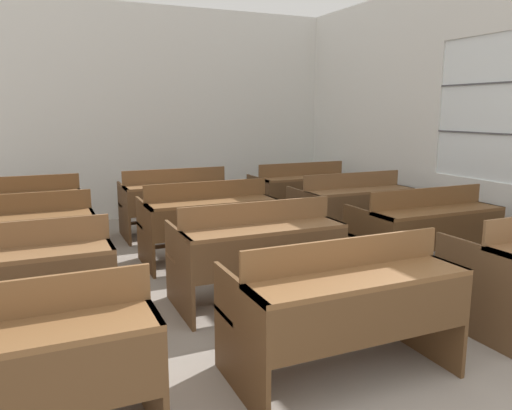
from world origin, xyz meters
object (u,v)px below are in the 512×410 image
object	(u,v)px
bench_front_left	(4,368)
wastepaper_bin	(313,197)
bench_front_center	(343,304)
bench_back_left	(19,211)
bench_third_right	(351,206)
bench_second_left	(11,280)
bench_second_right	(425,229)
bench_back_center	(176,200)
bench_second_center	(257,249)
bench_third_center	(207,219)
bench_back_right	(301,191)
bench_third_left	(16,238)

from	to	relation	value
bench_front_left	wastepaper_bin	distance (m)	6.23
bench_front_center	bench_back_left	size ratio (longest dim) A/B	1.00
bench_third_right	bench_front_center	bearing A→B (deg)	-125.47
bench_second_left	bench_back_left	size ratio (longest dim) A/B	1.00
bench_second_right	bench_back_center	size ratio (longest dim) A/B	1.00
bench_second_center	bench_second_right	world-z (taller)	same
bench_front_left	bench_third_center	size ratio (longest dim) A/B	1.00
wastepaper_bin	bench_second_left	bearing A→B (deg)	-142.18
bench_front_center	wastepaper_bin	size ratio (longest dim) A/B	3.49
bench_back_left	bench_third_right	bearing A→B (deg)	-19.23
bench_front_left	wastepaper_bin	world-z (taller)	bench_front_left
bench_front_center	bench_second_left	bearing A→B (deg)	145.11
bench_third_center	bench_back_center	size ratio (longest dim) A/B	1.00
bench_third_center	bench_back_right	xyz separation A→B (m)	(1.77, 1.21, 0.00)
bench_second_center	bench_third_right	bearing A→B (deg)	35.05
bench_front_left	bench_third_left	size ratio (longest dim) A/B	1.00
bench_second_left	wastepaper_bin	size ratio (longest dim) A/B	3.49
bench_second_center	bench_second_left	bearing A→B (deg)	-179.78
bench_front_center	wastepaper_bin	bearing A→B (deg)	61.43
bench_second_left	bench_second_center	size ratio (longest dim) A/B	1.00
bench_third_right	bench_second_right	bearing A→B (deg)	-91.00
bench_front_center	bench_third_center	xyz separation A→B (m)	(0.00, 2.49, 0.00)
bench_third_center	bench_second_left	bearing A→B (deg)	-145.04
bench_second_left	bench_second_right	size ratio (longest dim) A/B	1.00
bench_back_center	bench_second_left	bearing A→B (deg)	-125.74
bench_second_right	bench_third_left	world-z (taller)	same
bench_second_left	bench_third_center	bearing A→B (deg)	34.96
bench_back_center	bench_back_right	distance (m)	1.77
bench_front_left	bench_third_left	bearing A→B (deg)	90.28
bench_third_right	bench_back_center	distance (m)	2.16
bench_front_center	bench_back_right	distance (m)	4.10
bench_back_left	wastepaper_bin	distance (m)	4.33
bench_second_right	bench_front_center	bearing A→B (deg)	-144.51
bench_second_left	wastepaper_bin	world-z (taller)	bench_second_left
bench_second_right	bench_third_center	world-z (taller)	same
bench_third_right	bench_back_left	xyz separation A→B (m)	(-3.54, 1.24, 0.00)
bench_front_left	bench_back_right	xyz separation A→B (m)	(3.53, 3.71, 0.00)
bench_third_right	bench_back_left	size ratio (longest dim) A/B	1.00
bench_third_center	wastepaper_bin	bearing A→B (deg)	39.76
bench_second_center	bench_third_right	distance (m)	2.15
bench_back_center	bench_third_right	bearing A→B (deg)	-34.66
bench_third_left	bench_third_center	bearing A→B (deg)	1.05
bench_front_center	bench_second_right	size ratio (longest dim) A/B	1.00
bench_back_left	wastepaper_bin	size ratio (longest dim) A/B	3.49
wastepaper_bin	bench_front_left	bearing A→B (deg)	-132.89
bench_third_center	bench_third_right	world-z (taller)	same
bench_back_left	bench_back_right	bearing A→B (deg)	-0.45
bench_back_center	bench_second_center	bearing A→B (deg)	-89.79
bench_second_left	bench_third_right	distance (m)	3.76
bench_back_center	bench_back_left	bearing A→B (deg)	179.68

